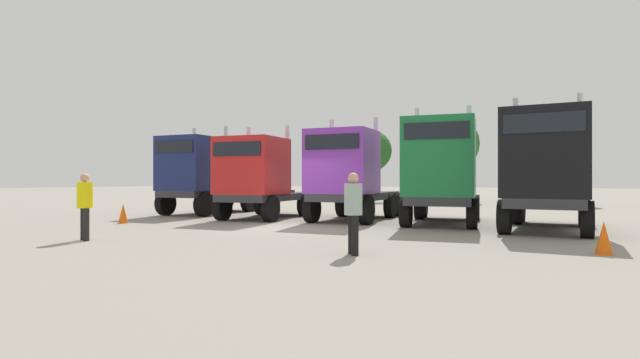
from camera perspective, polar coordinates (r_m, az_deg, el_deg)
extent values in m
plane|color=gray|center=(16.63, -3.26, -5.73)|extent=(200.00, 200.00, 0.00)
cube|color=#333338|center=(24.87, -12.24, -1.55)|extent=(2.78, 6.21, 0.30)
cube|color=navy|center=(23.45, -14.82, 1.79)|extent=(2.63, 2.67, 2.50)
cube|color=black|center=(22.53, -16.80, 3.71)|extent=(2.09, 0.25, 0.55)
cylinder|color=silver|center=(23.99, -10.99, 2.46)|extent=(0.20, 0.20, 3.10)
cylinder|color=silver|center=(25.13, -14.55, 2.35)|extent=(0.20, 0.20, 3.10)
cylinder|color=#333338|center=(25.94, -10.51, -1.03)|extent=(1.20, 1.20, 0.12)
cylinder|color=black|center=(22.38, -13.46, -2.87)|extent=(0.46, 1.13, 1.10)
cylinder|color=black|center=(23.78, -17.68, -2.70)|extent=(0.46, 1.13, 1.10)
cylinder|color=black|center=(25.43, -8.36, -2.54)|extent=(0.46, 1.13, 1.10)
cylinder|color=black|center=(26.67, -12.36, -2.42)|extent=(0.46, 1.13, 1.10)
cylinder|color=black|center=(26.36, -7.08, -2.45)|extent=(0.46, 1.13, 1.10)
cylinder|color=black|center=(27.56, -11.00, -2.35)|extent=(0.46, 1.13, 1.10)
cube|color=#333338|center=(21.50, -5.82, -2.01)|extent=(3.00, 5.96, 0.30)
cube|color=red|center=(20.04, -7.97, 1.58)|extent=(2.72, 2.73, 2.31)
cube|color=black|center=(19.01, -9.78, 3.57)|extent=(2.08, 0.34, 0.55)
cylinder|color=silver|center=(20.82, -3.85, 2.34)|extent=(0.20, 0.20, 2.91)
cylinder|color=silver|center=(21.70, -8.40, 2.24)|extent=(0.20, 0.20, 2.91)
cylinder|color=#333338|center=(22.61, -4.37, -1.38)|extent=(1.25, 1.25, 0.12)
cylinder|color=black|center=(19.10, -5.83, -3.47)|extent=(0.49, 1.06, 1.02)
cylinder|color=black|center=(20.20, -11.40, -3.29)|extent=(0.49, 1.06, 1.02)
cylinder|color=black|center=(22.18, -1.81, -3.00)|extent=(0.49, 1.06, 1.02)
cylinder|color=black|center=(23.13, -6.83, -2.88)|extent=(0.49, 1.06, 1.02)
cylinder|color=black|center=(23.19, -0.74, -2.88)|extent=(0.49, 1.06, 1.02)
cylinder|color=black|center=(24.10, -5.59, -2.77)|extent=(0.49, 1.06, 1.02)
cube|color=#333338|center=(20.35, 4.35, -1.94)|extent=(2.86, 5.98, 0.30)
cube|color=purple|center=(18.71, 2.65, 2.09)|extent=(2.65, 2.53, 2.43)
cube|color=black|center=(17.67, 1.36, 4.46)|extent=(2.09, 0.29, 0.55)
cylinder|color=silver|center=(19.64, 6.55, 2.86)|extent=(0.20, 0.20, 3.03)
cylinder|color=silver|center=(20.25, 1.38, 2.77)|extent=(0.20, 0.20, 3.03)
cylinder|color=#333338|center=(21.55, 5.42, -1.28)|extent=(1.22, 1.22, 0.12)
cylinder|color=black|center=(17.96, 5.48, -3.59)|extent=(0.47, 1.11, 1.08)
cylinder|color=black|center=(18.74, -0.97, -3.44)|extent=(0.47, 1.11, 1.08)
cylinder|color=black|center=(21.28, 8.26, -3.04)|extent=(0.47, 1.11, 1.08)
cylinder|color=black|center=(21.94, 2.69, -2.95)|extent=(0.47, 1.11, 1.08)
cylinder|color=black|center=(22.35, 8.97, -2.90)|extent=(0.47, 1.11, 1.08)
cylinder|color=black|center=(22.97, 3.63, -2.82)|extent=(0.47, 1.11, 1.08)
cube|color=#333338|center=(19.28, 14.33, -2.21)|extent=(3.26, 6.22, 0.30)
cube|color=#197238|center=(17.49, 13.85, 2.52)|extent=(2.79, 2.71, 2.72)
cube|color=black|center=(16.38, 13.48, 5.62)|extent=(2.07, 0.43, 0.55)
cylinder|color=silver|center=(18.75, 17.10, 3.26)|extent=(0.21, 0.21, 3.32)
cylinder|color=silver|center=(18.91, 11.33, 3.23)|extent=(0.21, 0.21, 3.32)
cylinder|color=#333338|center=(20.57, 14.63, -1.49)|extent=(1.28, 1.28, 0.12)
cylinder|color=black|center=(16.99, 17.42, -3.88)|extent=(0.53, 1.07, 1.02)
cylinder|color=black|center=(17.19, 10.05, -3.84)|extent=(0.53, 1.07, 1.02)
cylinder|color=black|center=(20.60, 17.70, -3.22)|extent=(0.53, 1.07, 1.02)
cylinder|color=black|center=(20.76, 11.61, -3.19)|extent=(0.53, 1.07, 1.02)
cylinder|color=black|center=(21.70, 17.76, -3.06)|extent=(0.53, 1.07, 1.02)
cylinder|color=black|center=(21.85, 11.98, -3.04)|extent=(0.53, 1.07, 1.02)
cube|color=#333338|center=(17.99, 25.19, -2.24)|extent=(2.43, 6.15, 0.30)
cube|color=black|center=(16.08, 24.92, 2.79)|extent=(2.48, 2.34, 2.67)
cube|color=black|center=(15.01, 24.72, 6.09)|extent=(2.10, 0.12, 0.55)
cylinder|color=silver|center=(17.36, 28.25, 3.57)|extent=(0.19, 0.19, 3.27)
cylinder|color=silver|center=(17.44, 21.98, 3.55)|extent=(0.19, 0.19, 3.27)
cylinder|color=#333338|center=(19.32, 25.35, -1.47)|extent=(1.14, 1.14, 0.12)
cylinder|color=black|center=(15.67, 28.89, -4.13)|extent=(0.39, 1.07, 1.06)
cylinder|color=black|center=(15.77, 20.85, -4.11)|extent=(0.39, 1.07, 1.06)
cylinder|color=black|center=(19.43, 28.61, -3.34)|extent=(0.39, 1.07, 1.06)
cylinder|color=black|center=(19.51, 22.13, -3.33)|extent=(0.39, 1.07, 1.06)
cylinder|color=black|center=(20.53, 28.55, -3.17)|extent=(0.39, 1.07, 1.06)
cylinder|color=black|center=(20.61, 22.42, -3.16)|extent=(0.39, 1.07, 1.06)
cylinder|color=black|center=(14.51, -25.77, -4.79)|extent=(0.21, 0.21, 0.88)
cylinder|color=black|center=(14.78, -26.01, -4.71)|extent=(0.21, 0.21, 0.88)
cylinder|color=yellow|center=(14.61, -25.89, -1.66)|extent=(0.52, 0.52, 0.70)
sphere|color=tan|center=(14.60, -25.89, 0.18)|extent=(0.24, 0.24, 0.24)
cylinder|color=black|center=(10.85, 3.74, -6.43)|extent=(0.23, 0.23, 0.87)
cylinder|color=black|center=(10.58, 4.12, -6.59)|extent=(0.23, 0.23, 0.87)
cylinder|color=#97AF9F|center=(10.66, 3.93, -2.33)|extent=(0.56, 0.56, 0.69)
sphere|color=tan|center=(10.65, 3.93, 0.17)|extent=(0.24, 0.24, 0.24)
cone|color=#F2590C|center=(19.93, -22.12, -3.71)|extent=(0.36, 0.36, 0.75)
cone|color=#F2590C|center=(12.41, 30.37, -5.94)|extent=(0.36, 0.36, 0.73)
cylinder|color=#4C3823|center=(37.54, 6.04, -0.57)|extent=(0.36, 0.36, 2.65)
sphere|color=#286023|center=(37.61, 6.04, 3.38)|extent=(3.17, 3.17, 3.17)
cylinder|color=#4C3823|center=(37.74, 14.98, -0.56)|extent=(0.36, 0.36, 2.66)
sphere|color=#286023|center=(37.84, 14.98, 4.09)|extent=(4.35, 4.35, 4.35)
cylinder|color=#4C3823|center=(35.65, 26.43, -0.64)|extent=(0.36, 0.36, 2.57)
sphere|color=#286023|center=(35.72, 26.43, 3.44)|extent=(3.15, 3.15, 3.15)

